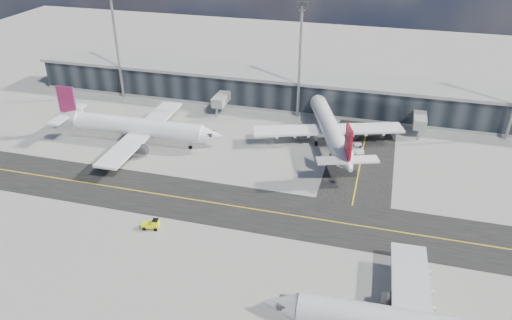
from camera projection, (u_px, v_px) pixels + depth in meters
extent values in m
plane|color=gray|center=(244.00, 221.00, 88.76)|extent=(300.00, 300.00, 0.00)
cube|color=black|center=(251.00, 209.00, 92.13)|extent=(180.00, 14.00, 0.02)
cube|color=black|center=(363.00, 147.00, 114.13)|extent=(14.00, 50.00, 0.02)
cube|color=yellow|center=(251.00, 208.00, 92.13)|extent=(180.00, 0.25, 0.01)
cube|color=yellow|center=(363.00, 147.00, 114.12)|extent=(0.25, 50.00, 0.01)
cube|color=black|center=(303.00, 92.00, 133.34)|extent=(150.00, 12.00, 8.00)
cube|color=gray|center=(304.00, 77.00, 131.23)|extent=(152.00, 13.00, 0.80)
cube|color=gray|center=(303.00, 105.00, 135.07)|extent=(150.00, 12.20, 0.80)
cube|color=gray|center=(223.00, 97.00, 131.50)|extent=(3.00, 10.00, 2.40)
cylinder|color=gray|center=(217.00, 113.00, 128.37)|extent=(0.60, 0.60, 2.40)
cube|color=gray|center=(420.00, 118.00, 119.79)|extent=(3.00, 10.00, 2.40)
cylinder|color=gray|center=(418.00, 135.00, 116.67)|extent=(0.60, 0.60, 2.40)
cylinder|color=gray|center=(117.00, 49.00, 134.33)|extent=(0.70, 0.70, 28.00)
cylinder|color=gray|center=(300.00, 64.00, 122.62)|extent=(0.70, 0.70, 28.00)
cube|color=#2D2D30|center=(302.00, 5.00, 115.81)|extent=(2.50, 0.50, 1.40)
cylinder|color=white|center=(138.00, 127.00, 113.84)|extent=(31.06, 4.75, 4.13)
cone|color=white|center=(211.00, 135.00, 110.02)|extent=(5.25, 4.23, 4.13)
cone|color=white|center=(68.00, 116.00, 117.46)|extent=(6.28, 4.25, 4.13)
cube|color=white|center=(143.00, 131.00, 114.11)|extent=(5.87, 35.21, 0.52)
cylinder|color=#2D2D30|center=(159.00, 125.00, 119.70)|extent=(4.38, 2.46, 2.38)
cylinder|color=#2D2D30|center=(135.00, 148.00, 109.16)|extent=(4.38, 2.46, 2.38)
cube|color=#B9BCBE|center=(158.00, 122.00, 119.30)|extent=(2.07, 0.45, 0.83)
cube|color=#B9BCBE|center=(135.00, 145.00, 108.77)|extent=(2.07, 0.45, 0.83)
cube|color=#6D1F52|center=(66.00, 99.00, 115.27)|extent=(4.35, 0.55, 6.40)
cube|color=white|center=(67.00, 114.00, 117.17)|extent=(3.14, 12.45, 0.36)
cube|color=#2D2D30|center=(209.00, 133.00, 109.94)|extent=(2.11, 2.31, 0.72)
cylinder|color=gray|center=(190.00, 144.00, 112.53)|extent=(0.25, 0.25, 2.07)
cylinder|color=black|center=(190.00, 147.00, 112.90)|extent=(0.94, 0.38, 0.93)
cylinder|color=black|center=(142.00, 135.00, 118.40)|extent=(1.15, 0.54, 1.14)
cylinder|color=black|center=(130.00, 146.00, 113.14)|extent=(1.15, 0.54, 1.14)
cylinder|color=white|center=(329.00, 127.00, 113.76)|extent=(13.85, 30.21, 4.07)
cone|color=white|center=(317.00, 99.00, 128.93)|extent=(5.52, 6.15, 4.07)
cone|color=white|center=(347.00, 163.00, 97.86)|extent=(5.85, 7.11, 4.07)
cube|color=white|center=(328.00, 129.00, 115.14)|extent=(34.39, 16.15, 0.51)
cylinder|color=#2D2D30|center=(301.00, 133.00, 116.23)|extent=(3.61, 4.81, 2.34)
cylinder|color=#2D2D30|center=(353.00, 131.00, 116.91)|extent=(3.61, 4.81, 2.34)
cube|color=#B9BCBE|center=(301.00, 129.00, 115.84)|extent=(1.05, 2.06, 0.81)
cube|color=#B9BCBE|center=(353.00, 128.00, 116.52)|extent=(1.05, 2.06, 0.81)
cube|color=#A30B1E|center=(349.00, 142.00, 96.25)|extent=(1.83, 4.19, 6.32)
cube|color=white|center=(347.00, 160.00, 97.57)|extent=(12.48, 6.70, 0.36)
cube|color=#2D2D30|center=(317.00, 98.00, 128.28)|extent=(2.78, 2.66, 0.71)
cylinder|color=gray|center=(319.00, 117.00, 125.84)|extent=(0.31, 0.31, 2.04)
cylinder|color=black|center=(319.00, 120.00, 126.20)|extent=(0.64, 0.98, 0.92)
cylinder|color=black|center=(316.00, 143.00, 114.39)|extent=(0.85, 1.23, 1.12)
cylinder|color=black|center=(342.00, 143.00, 114.73)|extent=(0.85, 1.23, 1.12)
cone|color=#B9BCBE|center=(282.00, 305.00, 65.18)|extent=(5.41, 4.41, 4.19)
cylinder|color=#2D2D30|center=(402.00, 303.00, 68.51)|extent=(4.50, 2.60, 2.41)
cube|color=#B9BCBE|center=(403.00, 298.00, 68.10)|extent=(2.11, 0.51, 0.84)
cube|color=#2D2D30|center=(286.00, 303.00, 64.88)|extent=(2.19, 2.39, 0.73)
cube|color=#F2F50C|center=(151.00, 225.00, 86.39)|extent=(3.24, 1.90, 0.71)
cube|color=#F2F50C|center=(155.00, 222.00, 85.99)|extent=(1.32, 1.48, 0.91)
cube|color=black|center=(155.00, 221.00, 85.82)|extent=(1.21, 1.42, 0.25)
cylinder|color=black|center=(158.00, 225.00, 87.06)|extent=(0.74, 0.37, 0.71)
cylinder|color=black|center=(156.00, 230.00, 85.91)|extent=(0.74, 0.37, 0.71)
cylinder|color=black|center=(146.00, 224.00, 87.26)|extent=(0.74, 0.37, 0.71)
cylinder|color=black|center=(144.00, 229.00, 86.10)|extent=(0.74, 0.37, 0.71)
imported|color=white|center=(357.00, 148.00, 111.86)|extent=(3.76, 5.95, 1.53)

